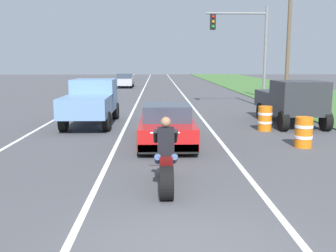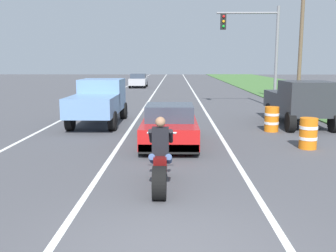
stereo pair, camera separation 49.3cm
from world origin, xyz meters
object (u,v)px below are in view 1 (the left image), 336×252
(pickup_truck_right_shoulder_dark_grey, at_px, (291,100))
(traffic_light_mast_near, at_px, (248,42))
(pickup_truck_left_lane_light_blue, at_px, (91,100))
(distant_car_far_ahead, at_px, (125,80))
(construction_barrel_nearest, at_px, (304,132))
(construction_barrel_mid, at_px, (265,118))
(motorcycle_with_rider, at_px, (166,164))
(sports_car_red, at_px, (167,126))

(pickup_truck_right_shoulder_dark_grey, distance_m, traffic_light_mast_near, 7.07)
(pickup_truck_left_lane_light_blue, distance_m, traffic_light_mast_near, 10.89)
(pickup_truck_right_shoulder_dark_grey, relative_size, distant_car_far_ahead, 1.20)
(traffic_light_mast_near, distance_m, construction_barrel_nearest, 11.66)
(traffic_light_mast_near, relative_size, construction_barrel_mid, 6.00)
(traffic_light_mast_near, height_order, construction_barrel_mid, traffic_light_mast_near)
(construction_barrel_mid, xyz_separation_m, distant_car_far_ahead, (-7.87, 26.63, 0.27))
(pickup_truck_left_lane_light_blue, height_order, construction_barrel_nearest, pickup_truck_left_lane_light_blue)
(pickup_truck_right_shoulder_dark_grey, height_order, traffic_light_mast_near, traffic_light_mast_near)
(motorcycle_with_rider, height_order, pickup_truck_right_shoulder_dark_grey, pickup_truck_right_shoulder_dark_grey)
(motorcycle_with_rider, height_order, construction_barrel_nearest, motorcycle_with_rider)
(pickup_truck_right_shoulder_dark_grey, xyz_separation_m, traffic_light_mast_near, (-0.50, 6.46, 2.83))
(motorcycle_with_rider, xyz_separation_m, construction_barrel_nearest, (4.61, 4.13, -0.09))
(sports_car_red, height_order, traffic_light_mast_near, traffic_light_mast_near)
(motorcycle_with_rider, relative_size, pickup_truck_left_lane_light_blue, 0.46)
(pickup_truck_left_lane_light_blue, bearing_deg, sports_car_red, -51.92)
(motorcycle_with_rider, bearing_deg, pickup_truck_right_shoulder_dark_grey, 56.69)
(sports_car_red, xyz_separation_m, construction_barrel_mid, (4.06, 2.46, -0.13))
(pickup_truck_right_shoulder_dark_grey, distance_m, construction_barrel_nearest, 4.84)
(pickup_truck_left_lane_light_blue, bearing_deg, construction_barrel_mid, -12.74)
(traffic_light_mast_near, distance_m, construction_barrel_mid, 8.80)
(motorcycle_with_rider, height_order, pickup_truck_left_lane_light_blue, pickup_truck_left_lane_light_blue)
(pickup_truck_right_shoulder_dark_grey, height_order, construction_barrel_nearest, pickup_truck_right_shoulder_dark_grey)
(motorcycle_with_rider, relative_size, sports_car_red, 0.51)
(sports_car_red, height_order, pickup_truck_right_shoulder_dark_grey, pickup_truck_right_shoulder_dark_grey)
(pickup_truck_left_lane_light_blue, distance_m, distant_car_far_ahead, 24.99)
(construction_barrel_nearest, bearing_deg, construction_barrel_mid, 97.49)
(sports_car_red, bearing_deg, construction_barrel_mid, 31.22)
(traffic_light_mast_near, height_order, distant_car_far_ahead, traffic_light_mast_near)
(motorcycle_with_rider, xyz_separation_m, pickup_truck_left_lane_light_blue, (-3.09, 8.87, 0.51))
(sports_car_red, bearing_deg, traffic_light_mast_near, 63.90)
(construction_barrel_nearest, distance_m, distant_car_far_ahead, 30.85)
(construction_barrel_nearest, bearing_deg, motorcycle_with_rider, -138.15)
(pickup_truck_right_shoulder_dark_grey, height_order, construction_barrel_mid, pickup_truck_right_shoulder_dark_grey)
(distant_car_far_ahead, bearing_deg, sports_car_red, -82.55)
(motorcycle_with_rider, xyz_separation_m, sports_car_red, (0.13, 4.76, 0.04))
(distant_car_far_ahead, bearing_deg, pickup_truck_left_lane_light_blue, -88.66)
(sports_car_red, xyz_separation_m, pickup_truck_left_lane_light_blue, (-3.22, 4.11, 0.48))
(sports_car_red, height_order, construction_barrel_nearest, sports_car_red)
(pickup_truck_right_shoulder_dark_grey, height_order, distant_car_far_ahead, pickup_truck_right_shoulder_dark_grey)
(motorcycle_with_rider, bearing_deg, construction_barrel_mid, 59.82)
(sports_car_red, relative_size, pickup_truck_right_shoulder_dark_grey, 0.90)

